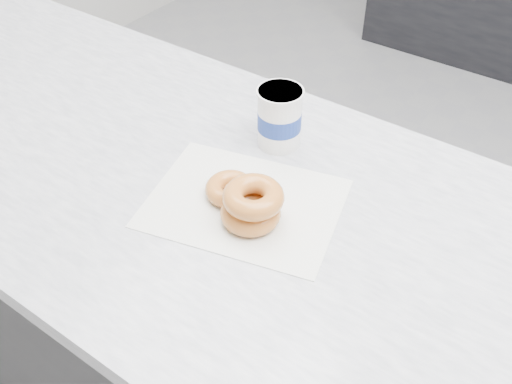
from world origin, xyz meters
TOP-DOWN VIEW (x-y plane):
  - ground at (0.00, 0.00)m, footprint 5.00×5.00m
  - wax_paper at (-0.35, -0.60)m, footprint 0.39×0.34m
  - donut_single at (-0.38, -0.60)m, footprint 0.11×0.11m
  - donut_stack at (-0.31, -0.63)m, footprint 0.14×0.14m
  - coffee_cup at (-0.40, -0.42)m, footprint 0.09×0.09m

SIDE VIEW (x-z plane):
  - ground at x=0.00m, z-range 0.00..0.00m
  - wax_paper at x=-0.35m, z-range 0.90..0.90m
  - donut_single at x=-0.38m, z-range 0.90..0.93m
  - donut_stack at x=-0.31m, z-range 0.90..0.98m
  - coffee_cup at x=-0.40m, z-range 0.90..1.03m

